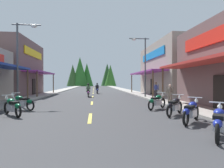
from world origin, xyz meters
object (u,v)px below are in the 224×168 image
at_px(motorcycle_parked_right_3, 157,101).
at_px(rider_cruising_lead, 88,91).
at_px(motorcycle_parked_right_0, 219,122).
at_px(motorcycle_parked_left_3, 12,106).
at_px(rider_cruising_trailing, 97,89).
at_px(streetlamp_left, 22,51).
at_px(streetlamp_right, 142,59).
at_px(motorcycle_parked_right_2, 175,106).
at_px(motorcycle_parked_right_1, 191,111).
at_px(motorcycle_parked_left_4, 22,102).
at_px(pedestrian_by_shop, 170,93).
at_px(pedestrian_browsing, 156,89).

xyz_separation_m(motorcycle_parked_right_3, rider_cruising_lead, (-4.61, 9.70, 0.17)).
bearing_deg(motorcycle_parked_right_0, rider_cruising_lead, 54.08).
bearing_deg(motorcycle_parked_right_3, motorcycle_parked_left_3, 149.01).
distance_m(motorcycle_parked_right_3, rider_cruising_lead, 10.74).
xyz_separation_m(motorcycle_parked_left_3, rider_cruising_trailing, (4.47, 17.04, 0.17)).
bearing_deg(streetlamp_left, motorcycle_parked_right_0, -45.31).
relative_size(streetlamp_right, motorcycle_parked_right_3, 3.91).
height_order(motorcycle_parked_right_0, motorcycle_parked_right_3, same).
distance_m(motorcycle_parked_right_2, motorcycle_parked_left_3, 8.19).
height_order(streetlamp_left, motorcycle_parked_right_1, streetlamp_left).
bearing_deg(motorcycle_parked_right_2, motorcycle_parked_left_3, 129.96).
bearing_deg(streetlamp_left, rider_cruising_trailing, 63.56).
relative_size(motorcycle_parked_right_3, rider_cruising_trailing, 0.77).
distance_m(streetlamp_right, motorcycle_parked_right_0, 14.63).
xyz_separation_m(streetlamp_left, motorcycle_parked_left_4, (1.19, -3.19, -3.56)).
height_order(motorcycle_parked_right_2, rider_cruising_lead, rider_cruising_lead).
height_order(streetlamp_right, rider_cruising_trailing, streetlamp_right).
distance_m(rider_cruising_lead, pedestrian_by_shop, 9.85).
bearing_deg(pedestrian_browsing, motorcycle_parked_right_3, 12.59).
distance_m(streetlamp_left, motorcycle_parked_right_2, 11.73).
bearing_deg(rider_cruising_trailing, streetlamp_right, -148.90).
xyz_separation_m(motorcycle_parked_right_0, motorcycle_parked_right_2, (0.32, 3.76, 0.00)).
relative_size(motorcycle_parked_right_2, pedestrian_browsing, 0.95).
relative_size(motorcycle_parked_left_3, rider_cruising_lead, 0.76).
relative_size(motorcycle_parked_right_0, rider_cruising_trailing, 0.82).
relative_size(motorcycle_parked_left_4, rider_cruising_trailing, 0.89).
bearing_deg(motorcycle_parked_right_1, motorcycle_parked_right_3, 45.58).
height_order(motorcycle_parked_left_3, rider_cruising_lead, rider_cruising_lead).
xyz_separation_m(motorcycle_parked_right_1, motorcycle_parked_right_2, (0.08, 1.75, 0.00)).
xyz_separation_m(motorcycle_parked_left_3, motorcycle_parked_left_4, (-0.28, 1.90, 0.00)).
relative_size(motorcycle_parked_right_2, pedestrian_by_shop, 1.05).
relative_size(motorcycle_parked_left_3, pedestrian_browsing, 0.97).
relative_size(streetlamp_left, motorcycle_parked_left_4, 3.26).
xyz_separation_m(motorcycle_parked_left_4, rider_cruising_lead, (3.66, 9.38, 0.17)).
bearing_deg(motorcycle_parked_right_3, motorcycle_parked_right_1, -130.75).
relative_size(motorcycle_parked_right_2, motorcycle_parked_left_3, 0.98).
xyz_separation_m(streetlamp_left, motorcycle_parked_right_1, (9.55, -7.42, -3.56)).
relative_size(pedestrian_by_shop, pedestrian_browsing, 0.91).
relative_size(rider_cruising_lead, pedestrian_by_shop, 1.40).
height_order(motorcycle_parked_left_4, pedestrian_by_shop, pedestrian_by_shop).
height_order(streetlamp_right, motorcycle_parked_right_1, streetlamp_right).
height_order(streetlamp_right, motorcycle_parked_left_3, streetlamp_right).
height_order(motorcycle_parked_right_1, motorcycle_parked_left_4, same).
relative_size(rider_cruising_lead, rider_cruising_trailing, 1.00).
bearing_deg(motorcycle_parked_right_2, streetlamp_right, 38.02).
xyz_separation_m(motorcycle_parked_left_4, rider_cruising_trailing, (4.75, 15.13, 0.17)).
bearing_deg(streetlamp_left, streetlamp_right, 23.56).
bearing_deg(pedestrian_browsing, motorcycle_parked_left_4, -26.35).
xyz_separation_m(motorcycle_parked_right_2, motorcycle_parked_left_4, (-8.45, 2.47, 0.00)).
height_order(streetlamp_right, pedestrian_by_shop, streetlamp_right).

